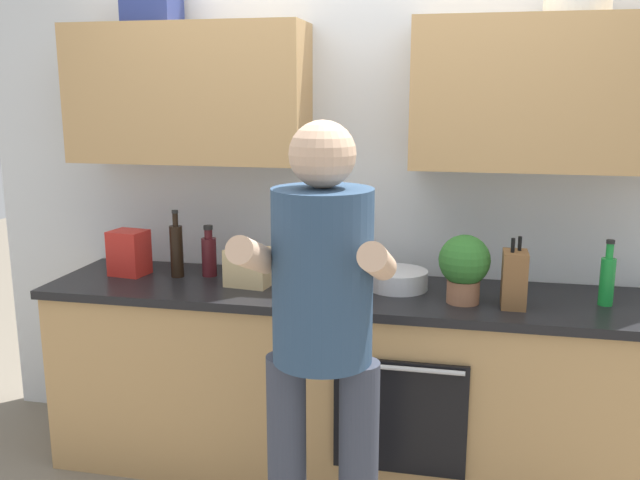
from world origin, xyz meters
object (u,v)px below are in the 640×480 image
bottle_soda (607,279)px  grocery_bag_bread (250,267)px  knife_block (514,279)px  person_standing (322,327)px  cup_coffee (312,272)px  bottle_juice (329,277)px  potted_herb (464,265)px  mixing_bowl (398,280)px  grocery_bag_crisps (129,253)px  bottle_syrup (354,274)px  cup_tea (510,281)px  bottle_vinegar (335,261)px  bottle_wine (209,255)px  bottle_soy (177,250)px

bottle_soda → grocery_bag_bread: size_ratio=1.39×
knife_block → person_standing: bearing=-133.2°
bottle_soda → cup_coffee: 1.31m
bottle_juice → potted_herb: size_ratio=0.84×
mixing_bowl → grocery_bag_crisps: grocery_bag_crisps is taller
bottle_syrup → cup_tea: size_ratio=2.46×
person_standing → bottle_soda: person_standing is taller
bottle_vinegar → grocery_bag_bread: bearing=-179.0°
bottle_syrup → cup_coffee: bottle_syrup is taller
bottle_soda → mixing_bowl: (-0.89, 0.06, -0.07)m
bottle_wine → cup_tea: 1.43m
bottle_vinegar → bottle_wine: 0.66m
bottle_vinegar → cup_coffee: (-0.14, 0.12, -0.09)m
grocery_bag_crisps → cup_tea: bearing=2.4°
bottle_juice → bottle_vinegar: bottle_vinegar is taller
bottle_soy → grocery_bag_bread: size_ratio=1.63×
mixing_bowl → bottle_soda: bearing=-3.8°
bottle_syrup → mixing_bowl: 0.25m
bottle_soda → mixing_bowl: bottle_soda is taller
bottle_soda → cup_coffee: size_ratio=3.26×
bottle_wine → knife_block: knife_block is taller
mixing_bowl → grocery_bag_bread: (-0.68, -0.08, 0.04)m
bottle_vinegar → knife_block: bottle_vinegar is taller
bottle_vinegar → grocery_bag_crisps: (-1.04, 0.05, -0.02)m
cup_tea → knife_block: (0.00, -0.22, 0.07)m
cup_tea → mixing_bowl: size_ratio=0.37×
cup_tea → mixing_bowl: (-0.50, -0.05, -0.01)m
bottle_wine → person_standing: bearing=-50.3°
mixing_bowl → potted_herb: potted_herb is taller
knife_block → grocery_bag_bread: (-1.19, 0.09, -0.03)m
bottle_soda → bottle_juice: bearing=-171.7°
mixing_bowl → potted_herb: 0.35m
cup_tea → person_standing: bearing=-125.7°
bottle_juice → cup_coffee: (-0.14, 0.28, -0.06)m
bottle_soy → grocery_bag_crisps: bottle_soy is taller
mixing_bowl → knife_block: (0.50, -0.17, 0.08)m
bottle_syrup → mixing_bowl: size_ratio=0.91×
bottle_soy → cup_tea: (1.58, 0.07, -0.08)m
cup_tea → potted_herb: 0.31m
person_standing → bottle_vinegar: 0.82m
bottle_syrup → potted_herb: potted_herb is taller
bottle_juice → cup_coffee: size_ratio=2.88×
cup_coffee → potted_herb: size_ratio=0.29×
cup_coffee → bottle_syrup: bearing=-42.2°
mixing_bowl → grocery_bag_crisps: bearing=-178.9°
bottle_vinegar → cup_coffee: size_ratio=3.54×
cup_coffee → grocery_bag_bread: grocery_bag_bread is taller
cup_coffee → bottle_soy: bearing=-174.3°
bottle_wine → bottle_soda: 1.82m
bottle_syrup → bottle_soda: 1.07m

